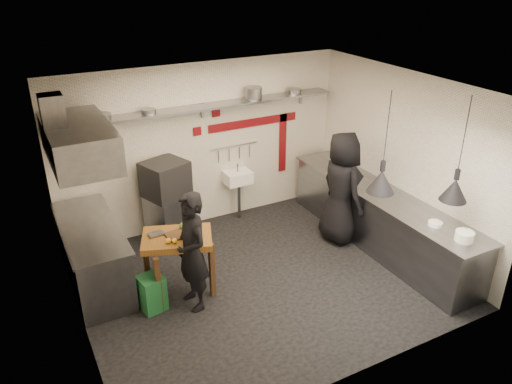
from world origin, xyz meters
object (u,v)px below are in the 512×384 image
prep_table (179,265)px  chef_right (341,188)px  combi_oven (165,179)px  green_bin (152,293)px  oven_stand (170,217)px  chef_left (192,252)px

prep_table → chef_right: (2.85, 0.19, 0.47)m
combi_oven → chef_right: chef_right is taller
green_bin → chef_right: bearing=6.0°
combi_oven → prep_table: 1.66m
oven_stand → green_bin: (-0.84, -1.66, -0.15)m
prep_table → chef_left: size_ratio=0.55×
oven_stand → green_bin: 1.87m
green_bin → chef_left: size_ratio=0.30×
chef_right → combi_oven: bearing=63.7°
combi_oven → green_bin: (-0.80, -1.65, -0.84)m
oven_stand → prep_table: 1.56m
prep_table → oven_stand: bearing=96.1°
oven_stand → combi_oven: combi_oven is taller
oven_stand → chef_right: (2.46, -1.32, 0.53)m
green_bin → chef_right: 3.38m
oven_stand → combi_oven: 0.69m
prep_table → chef_right: size_ratio=0.49×
chef_right → green_bin: bearing=97.3°
green_bin → chef_left: (0.53, -0.18, 0.58)m
combi_oven → chef_right: size_ratio=0.34×
oven_stand → green_bin: bearing=-136.2°
oven_stand → green_bin: oven_stand is taller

